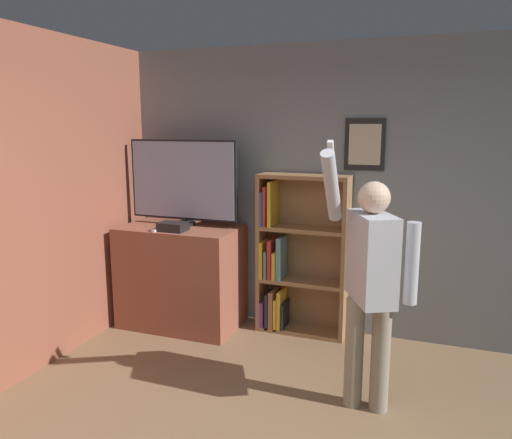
{
  "coord_description": "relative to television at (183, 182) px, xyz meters",
  "views": [
    {
      "loc": [
        0.87,
        -1.84,
        1.96
      ],
      "look_at": [
        -0.48,
        1.84,
        1.22
      ],
      "focal_mm": 35.0,
      "sensor_mm": 36.0,
      "label": 1
    }
  ],
  "objects": [
    {
      "name": "television",
      "position": [
        0.0,
        0.0,
        0.0
      ],
      "size": [
        1.12,
        0.22,
        0.83
      ],
      "color": "black",
      "rests_on": "tv_ledge"
    },
    {
      "name": "tv_ledge",
      "position": [
        0.0,
        -0.09,
        -0.93
      ],
      "size": [
        1.14,
        0.68,
        1.0
      ],
      "color": "#93513D",
      "rests_on": "ground_plane"
    },
    {
      "name": "game_console",
      "position": [
        0.04,
        -0.29,
        -0.39
      ],
      "size": [
        0.25,
        0.18,
        0.08
      ],
      "color": "black",
      "rests_on": "tv_ledge"
    },
    {
      "name": "wall_side_brick",
      "position": [
        -0.67,
        -1.06,
        -0.07
      ],
      "size": [
        0.06,
        4.32,
        2.7
      ],
      "color": "#93513D",
      "rests_on": "ground_plane"
    },
    {
      "name": "bookshelf",
      "position": [
        1.08,
        0.15,
        -0.72
      ],
      "size": [
        0.84,
        0.28,
        1.52
      ],
      "color": "#997047",
      "rests_on": "ground_plane"
    },
    {
      "name": "remote_loose",
      "position": [
        -0.1,
        -0.34,
        -0.42
      ],
      "size": [
        0.05,
        0.14,
        0.02
      ],
      "color": "white",
      "rests_on": "tv_ledge"
    },
    {
      "name": "person",
      "position": [
        1.93,
        -0.98,
        -0.45
      ],
      "size": [
        0.61,
        0.56,
        1.87
      ],
      "rotation": [
        0.0,
        0.0,
        -1.1
      ],
      "color": "gray",
      "rests_on": "ground_plane"
    },
    {
      "name": "wall_back",
      "position": [
        1.45,
        0.33,
        -0.07
      ],
      "size": [
        6.18,
        0.09,
        2.7
      ],
      "color": "gray",
      "rests_on": "ground_plane"
    }
  ]
}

